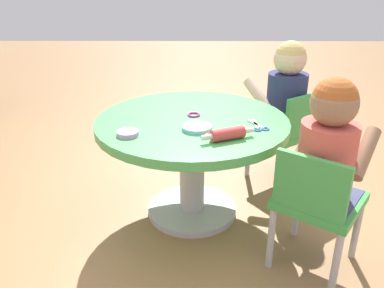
{
  "coord_description": "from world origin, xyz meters",
  "views": [
    {
      "loc": [
        -1.7,
        -0.01,
        1.14
      ],
      "look_at": [
        0.0,
        0.0,
        0.37
      ],
      "focal_mm": 37.4,
      "sensor_mm": 36.0,
      "label": 1
    }
  ],
  "objects_px": {
    "craft_table": "(192,143)",
    "seated_child_left": "(328,145)",
    "child_chair_left": "(316,202)",
    "seated_child_right": "(286,90)",
    "rolling_pin": "(228,134)",
    "craft_scissors": "(259,127)",
    "child_chair_right": "(288,131)"
  },
  "relations": [
    {
      "from": "craft_table",
      "to": "seated_child_left",
      "type": "bearing_deg",
      "value": -125.58
    },
    {
      "from": "child_chair_left",
      "to": "seated_child_left",
      "type": "distance_m",
      "value": 0.23
    },
    {
      "from": "seated_child_right",
      "to": "rolling_pin",
      "type": "bearing_deg",
      "value": 149.11
    },
    {
      "from": "child_chair_left",
      "to": "rolling_pin",
      "type": "relative_size",
      "value": 2.43
    },
    {
      "from": "craft_scissors",
      "to": "seated_child_right",
      "type": "bearing_deg",
      "value": -24.55
    },
    {
      "from": "rolling_pin",
      "to": "seated_child_right",
      "type": "bearing_deg",
      "value": -30.89
    },
    {
      "from": "craft_table",
      "to": "craft_scissors",
      "type": "distance_m",
      "value": 0.33
    },
    {
      "from": "rolling_pin",
      "to": "craft_scissors",
      "type": "relative_size",
      "value": 1.56
    },
    {
      "from": "child_chair_left",
      "to": "craft_table",
      "type": "bearing_deg",
      "value": 50.74
    },
    {
      "from": "child_chair_left",
      "to": "child_chair_right",
      "type": "height_order",
      "value": "same"
    },
    {
      "from": "child_chair_left",
      "to": "seated_child_right",
      "type": "height_order",
      "value": "seated_child_right"
    },
    {
      "from": "seated_child_left",
      "to": "craft_scissors",
      "type": "distance_m",
      "value": 0.34
    },
    {
      "from": "seated_child_right",
      "to": "seated_child_left",
      "type": "bearing_deg",
      "value": -179.8
    },
    {
      "from": "craft_table",
      "to": "craft_scissors",
      "type": "relative_size",
      "value": 6.23
    },
    {
      "from": "craft_table",
      "to": "child_chair_left",
      "type": "xyz_separation_m",
      "value": [
        -0.39,
        -0.48,
        -0.07
      ]
    },
    {
      "from": "seated_child_left",
      "to": "child_chair_right",
      "type": "distance_m",
      "value": 0.73
    },
    {
      "from": "child_chair_right",
      "to": "rolling_pin",
      "type": "height_order",
      "value": "rolling_pin"
    },
    {
      "from": "child_chair_left",
      "to": "rolling_pin",
      "type": "height_order",
      "value": "rolling_pin"
    },
    {
      "from": "seated_child_left",
      "to": "child_chair_right",
      "type": "xyz_separation_m",
      "value": [
        0.69,
        -0.02,
        -0.23
      ]
    },
    {
      "from": "child_chair_left",
      "to": "rolling_pin",
      "type": "xyz_separation_m",
      "value": [
        0.16,
        0.34,
        0.22
      ]
    },
    {
      "from": "craft_table",
      "to": "rolling_pin",
      "type": "distance_m",
      "value": 0.31
    },
    {
      "from": "craft_scissors",
      "to": "craft_table",
      "type": "bearing_deg",
      "value": 70.07
    },
    {
      "from": "craft_table",
      "to": "child_chair_left",
      "type": "relative_size",
      "value": 1.64
    },
    {
      "from": "child_chair_left",
      "to": "seated_child_right",
      "type": "distance_m",
      "value": 0.79
    },
    {
      "from": "child_chair_left",
      "to": "child_chair_right",
      "type": "bearing_deg",
      "value": -3.48
    },
    {
      "from": "craft_table",
      "to": "rolling_pin",
      "type": "xyz_separation_m",
      "value": [
        -0.23,
        -0.14,
        0.15
      ]
    },
    {
      "from": "child_chair_left",
      "to": "seated_child_right",
      "type": "relative_size",
      "value": 1.05
    },
    {
      "from": "child_chair_right",
      "to": "craft_scissors",
      "type": "relative_size",
      "value": 3.79
    },
    {
      "from": "craft_table",
      "to": "rolling_pin",
      "type": "height_order",
      "value": "rolling_pin"
    },
    {
      "from": "seated_child_left",
      "to": "craft_scissors",
      "type": "xyz_separation_m",
      "value": [
        0.26,
        0.22,
        -0.03
      ]
    },
    {
      "from": "seated_child_left",
      "to": "rolling_pin",
      "type": "height_order",
      "value": "seated_child_left"
    },
    {
      "from": "craft_table",
      "to": "child_chair_left",
      "type": "height_order",
      "value": "child_chair_left"
    }
  ]
}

